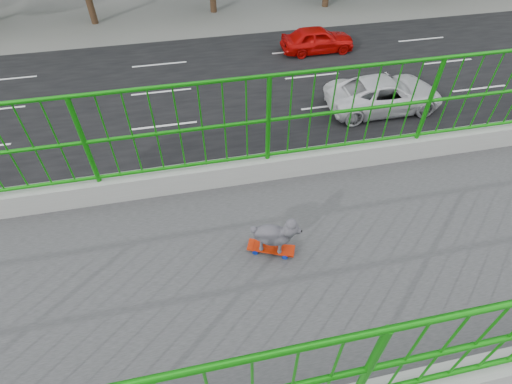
{
  "coord_description": "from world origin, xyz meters",
  "views": [
    {
      "loc": [
        2.19,
        1.11,
        10.39
      ],
      "look_at": [
        -1.24,
        1.82,
        6.89
      ],
      "focal_mm": 27.37,
      "sensor_mm": 36.0,
      "label": 1
    }
  ],
  "objects": [
    {
      "name": "railing",
      "position": [
        0.0,
        0.0,
        7.21
      ],
      "size": [
        3.0,
        24.0,
        1.42
      ],
      "color": "gray",
      "rests_on": "footbridge"
    },
    {
      "name": "footbridge",
      "position": [
        0.0,
        0.0,
        5.22
      ],
      "size": [
        3.0,
        24.0,
        7.0
      ],
      "color": "#2D2D2F",
      "rests_on": "ground"
    },
    {
      "name": "car_2",
      "position": [
        -12.4,
        10.3,
        0.76
      ],
      "size": [
        2.52,
        5.47,
        1.52
      ],
      "primitive_type": "imported",
      "rotation": [
        0.0,
        0.0,
        3.14
      ],
      "color": "silver",
      "rests_on": "ground"
    },
    {
      "name": "skateboard",
      "position": [
        -0.22,
        1.77,
        7.05
      ],
      "size": [
        0.33,
        0.51,
        0.07
      ],
      "rotation": [
        0.0,
        0.0,
        -0.4
      ],
      "color": "red",
      "rests_on": "footbridge"
    },
    {
      "name": "car_4",
      "position": [
        -18.8,
        9.13,
        0.72
      ],
      "size": [
        1.69,
        4.2,
        1.43
      ],
      "primitive_type": "imported",
      "rotation": [
        0.0,
        0.0,
        3.14
      ],
      "color": "#C10907",
      "rests_on": "ground"
    },
    {
      "name": "poodle",
      "position": [
        -0.21,
        1.8,
        7.3
      ],
      "size": [
        0.33,
        0.49,
        0.44
      ],
      "rotation": [
        0.0,
        0.0,
        -0.4
      ],
      "color": "#2B292E",
      "rests_on": "skateboard"
    },
    {
      "name": "road",
      "position": [
        -13.0,
        0.0,
        0.01
      ],
      "size": [
        18.0,
        90.0,
        0.02
      ],
      "primitive_type": "cube",
      "color": "black",
      "rests_on": "ground"
    },
    {
      "name": "car_0",
      "position": [
        -6.0,
        -3.15,
        0.69
      ],
      "size": [
        1.63,
        4.06,
        1.38
      ],
      "primitive_type": "imported",
      "color": "gray",
      "rests_on": "ground"
    }
  ]
}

